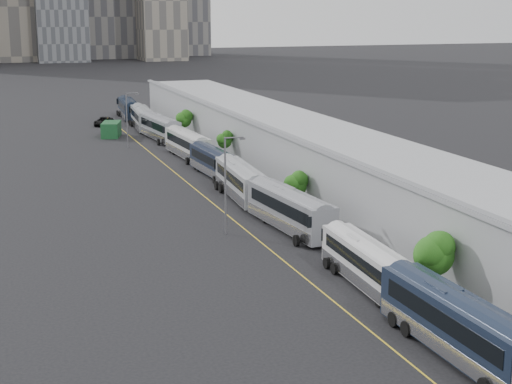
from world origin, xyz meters
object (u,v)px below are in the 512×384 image
bus_7 (160,130)px  bus_8 (142,120)px  bus_9 (128,110)px  street_lamp_far (128,116)px  street_lamp_near (227,179)px  bus_6 (188,147)px  suv (104,121)px  bus_5 (214,164)px  shipping_container (111,129)px  bus_2 (366,267)px  bus_1 (456,330)px  bus_3 (290,214)px  bus_4 (241,184)px

bus_7 → bus_8: bearing=86.0°
bus_9 → street_lamp_far: bearing=-96.6°
bus_8 → street_lamp_near: bearing=-90.3°
bus_6 → street_lamp_near: street_lamp_near is taller
suv → bus_7: bearing=-47.6°
street_lamp_near → suv: 75.22m
bus_5 → street_lamp_far: 25.16m
bus_9 → bus_7: bearing=-86.1°
bus_6 → shipping_container: size_ratio=2.49×
bus_2 → shipping_container: (-6.82, 78.62, -0.28)m
bus_2 → bus_9: size_ratio=0.94×
bus_1 → bus_5: bus_1 is taller
bus_1 → bus_9: (0.61, 113.39, -0.10)m
bus_9 → suv: 10.19m
suv → bus_1: bearing=-62.3°
bus_5 → bus_7: bearing=87.5°
bus_3 → street_lamp_far: 51.38m
street_lamp_far → shipping_container: 12.19m
bus_1 → bus_7: bus_1 is taller
bus_2 → shipping_container: size_ratio=2.30×
bus_1 → bus_5: size_ratio=1.12×
shipping_container → street_lamp_near: bearing=-72.4°
bus_4 → bus_9: (0.15, 70.18, -0.06)m
bus_8 → suv: bearing=136.0°
bus_4 → shipping_container: 49.00m
bus_3 → bus_8: size_ratio=1.03×
bus_8 → street_lamp_near: street_lamp_near is taller
bus_7 → shipping_container: bus_7 is taller
bus_1 → shipping_container: bearing=93.1°
street_lamp_far → shipping_container: size_ratio=1.58×
bus_1 → bus_2: 13.15m
bus_5 → shipping_container: size_ratio=2.31×
bus_1 → bus_9: 113.40m
bus_2 → bus_6: bearing=92.1°
bus_9 → shipping_container: bus_9 is taller
bus_8 → street_lamp_near: (-5.65, -68.46, 3.69)m
bus_1 → bus_4: bus_1 is taller
bus_2 → bus_5: bearing=92.0°
suv → bus_8: bearing=-23.6°
bus_9 → bus_1: bearing=-86.7°
bus_1 → bus_7: bearing=88.8°
bus_9 → bus_5: bearing=-85.9°
bus_2 → street_lamp_near: 18.39m
bus_5 → bus_3: bearing=-93.7°
bus_4 → shipping_container: size_ratio=2.55×
bus_6 → bus_9: size_ratio=1.01×
bus_8 → bus_1: bearing=-85.8°
bus_7 → street_lamp_far: 8.88m
bus_4 → suv: size_ratio=2.48×
bus_9 → suv: size_ratio=2.40×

